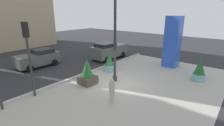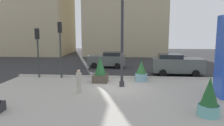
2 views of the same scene
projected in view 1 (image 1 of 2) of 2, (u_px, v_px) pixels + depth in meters
name	position (u px, v px, depth m)	size (l,w,h in m)	color
ground_plane	(80.00, 72.00, 15.63)	(60.00, 60.00, 0.00)	#2D2D30
plaza_pavement	(136.00, 90.00, 12.01)	(18.00, 10.00, 0.02)	#ADA89E
curb_strip	(87.00, 73.00, 15.08)	(18.00, 0.24, 0.16)	#B7B2A8
lamp_post	(115.00, 42.00, 12.67)	(0.44, 0.44, 6.45)	#2D2D33
art_pillar_blue	(172.00, 42.00, 16.54)	(1.34, 1.34, 4.97)	blue
potted_plant_mid_plaza	(109.00, 63.00, 15.57)	(0.98, 0.98, 1.67)	#7AA8B7
potted_plant_near_left	(199.00, 70.00, 13.44)	(1.02, 1.02, 1.91)	#6BB2B2
potted_plant_near_right	(87.00, 73.00, 12.79)	(1.18, 1.18, 2.04)	#4C4238
traffic_light_far_side	(28.00, 48.00, 10.22)	(0.28, 0.42, 4.78)	#333833
car_passing_lane	(38.00, 58.00, 16.89)	(4.13, 2.08, 1.72)	#565B56
car_intersection	(109.00, 50.00, 19.78)	(4.61, 2.18, 1.92)	#565B56
pedestrian_crossing	(112.00, 89.00, 10.16)	(0.51, 0.51, 1.57)	#B2AD9E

